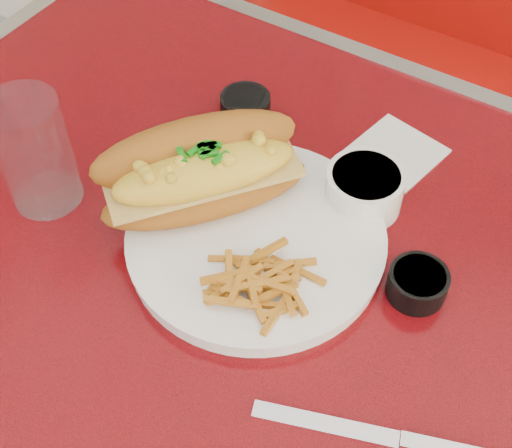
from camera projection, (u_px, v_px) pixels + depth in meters
The scene contains 12 objects.
diner_table at pixel (283, 336), 0.94m from camera, with size 1.23×0.83×0.77m.
booth_bench_far at pixel (460, 147), 1.63m from camera, with size 1.20×0.51×0.90m.
dinner_plate at pixel (256, 239), 0.83m from camera, with size 0.40×0.40×0.02m.
mac_hoagie at pixel (201, 170), 0.82m from camera, with size 0.25×0.27×0.11m.
fries_pile at pixel (262, 281), 0.76m from camera, with size 0.10×0.09×0.03m, color orange, non-canonical shape.
fork at pixel (298, 263), 0.79m from camera, with size 0.08×0.15×0.00m.
gravy_ramekin at pixel (364, 188), 0.85m from camera, with size 0.11×0.11×0.05m.
sauce_cup_left at pixel (245, 106), 0.96m from camera, with size 0.08×0.08×0.03m.
sauce_cup_right at pixel (418, 283), 0.78m from camera, with size 0.08×0.08×0.03m.
water_tumbler at pixel (35, 153), 0.83m from camera, with size 0.08×0.08×0.15m, color #A3BCD1.
knife at pixel (389, 437), 0.68m from camera, with size 0.22×0.09×0.01m.
paper_napkin at pixel (396, 152), 0.93m from camera, with size 0.10×0.10×0.00m, color white.
Camera 1 is at (0.23, -0.43, 1.43)m, focal length 50.00 mm.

